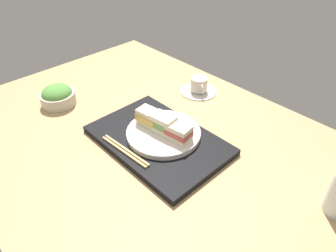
{
  "coord_description": "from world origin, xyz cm",
  "views": [
    {
      "loc": [
        61.63,
        -49.22,
        65.29
      ],
      "look_at": [
        4.1,
        5.36,
        5.0
      ],
      "focal_mm": 33.13,
      "sensor_mm": 36.0,
      "label": 1
    }
  ],
  "objects_px": {
    "sandwich_middle": "(163,124)",
    "salad_bowl": "(58,96)",
    "sandwich_far": "(179,132)",
    "sandwich_plate": "(164,133)",
    "coffee_cup": "(199,86)",
    "chopsticks_pair": "(125,151)",
    "sandwich_near": "(149,117)"
  },
  "relations": [
    {
      "from": "chopsticks_pair",
      "to": "sandwich_plate",
      "type": "bearing_deg",
      "value": 81.07
    },
    {
      "from": "sandwich_near",
      "to": "salad_bowl",
      "type": "distance_m",
      "value": 0.4
    },
    {
      "from": "sandwich_plate",
      "to": "salad_bowl",
      "type": "bearing_deg",
      "value": -162.03
    },
    {
      "from": "sandwich_far",
      "to": "coffee_cup",
      "type": "xyz_separation_m",
      "value": [
        -0.19,
        0.31,
        -0.04
      ]
    },
    {
      "from": "sandwich_near",
      "to": "sandwich_far",
      "type": "height_order",
      "value": "sandwich_near"
    },
    {
      "from": "sandwich_middle",
      "to": "salad_bowl",
      "type": "height_order",
      "value": "sandwich_middle"
    },
    {
      "from": "sandwich_plate",
      "to": "sandwich_near",
      "type": "distance_m",
      "value": 0.07
    },
    {
      "from": "sandwich_far",
      "to": "chopsticks_pair",
      "type": "relative_size",
      "value": 0.41
    },
    {
      "from": "sandwich_middle",
      "to": "salad_bowl",
      "type": "relative_size",
      "value": 0.63
    },
    {
      "from": "sandwich_middle",
      "to": "salad_bowl",
      "type": "bearing_deg",
      "value": -162.03
    },
    {
      "from": "coffee_cup",
      "to": "sandwich_middle",
      "type": "bearing_deg",
      "value": -67.66
    },
    {
      "from": "sandwich_middle",
      "to": "chopsticks_pair",
      "type": "distance_m",
      "value": 0.15
    },
    {
      "from": "sandwich_plate",
      "to": "sandwich_near",
      "type": "relative_size",
      "value": 2.87
    },
    {
      "from": "sandwich_plate",
      "to": "salad_bowl",
      "type": "xyz_separation_m",
      "value": [
        -0.44,
        -0.14,
        0.0
      ]
    },
    {
      "from": "sandwich_far",
      "to": "salad_bowl",
      "type": "distance_m",
      "value": 0.52
    },
    {
      "from": "sandwich_middle",
      "to": "coffee_cup",
      "type": "distance_m",
      "value": 0.34
    },
    {
      "from": "sandwich_middle",
      "to": "chopsticks_pair",
      "type": "height_order",
      "value": "sandwich_middle"
    },
    {
      "from": "sandwich_far",
      "to": "coffee_cup",
      "type": "bearing_deg",
      "value": 121.71
    },
    {
      "from": "sandwich_middle",
      "to": "salad_bowl",
      "type": "distance_m",
      "value": 0.46
    },
    {
      "from": "sandwich_near",
      "to": "salad_bowl",
      "type": "height_order",
      "value": "sandwich_near"
    },
    {
      "from": "coffee_cup",
      "to": "sandwich_far",
      "type": "bearing_deg",
      "value": -58.29
    },
    {
      "from": "chopsticks_pair",
      "to": "coffee_cup",
      "type": "distance_m",
      "value": 0.47
    },
    {
      "from": "sandwich_middle",
      "to": "sandwich_far",
      "type": "distance_m",
      "value": 0.06
    },
    {
      "from": "sandwich_far",
      "to": "chopsticks_pair",
      "type": "bearing_deg",
      "value": -119.13
    },
    {
      "from": "sandwich_near",
      "to": "sandwich_middle",
      "type": "relative_size",
      "value": 1.02
    },
    {
      "from": "sandwich_far",
      "to": "sandwich_plate",
      "type": "bearing_deg",
      "value": -172.52
    },
    {
      "from": "sandwich_plate",
      "to": "sandwich_middle",
      "type": "xyz_separation_m",
      "value": [
        -0.0,
        -0.0,
        0.04
      ]
    },
    {
      "from": "sandwich_middle",
      "to": "salad_bowl",
      "type": "xyz_separation_m",
      "value": [
        -0.44,
        -0.14,
        -0.03
      ]
    },
    {
      "from": "sandwich_plate",
      "to": "salad_bowl",
      "type": "height_order",
      "value": "salad_bowl"
    },
    {
      "from": "sandwich_plate",
      "to": "coffee_cup",
      "type": "height_order",
      "value": "coffee_cup"
    },
    {
      "from": "sandwich_far",
      "to": "sandwich_middle",
      "type": "bearing_deg",
      "value": -172.52
    },
    {
      "from": "sandwich_far",
      "to": "chopsticks_pair",
      "type": "xyz_separation_m",
      "value": [
        -0.08,
        -0.15,
        -0.04
      ]
    }
  ]
}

